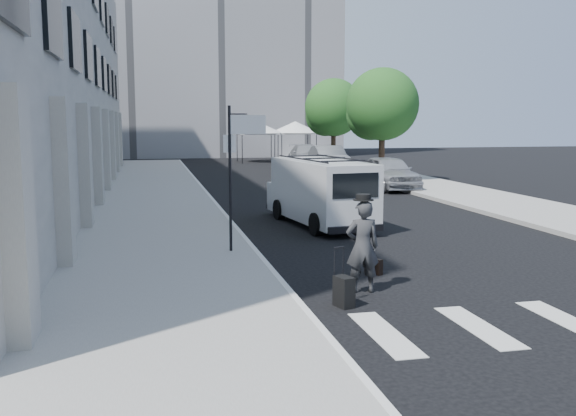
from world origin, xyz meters
name	(u,v)px	position (x,y,z in m)	size (l,w,h in m)	color
ground	(378,283)	(0.00, 0.00, 0.00)	(120.00, 120.00, 0.00)	black
sidewalk_left	(155,195)	(-4.25, 16.00, 0.07)	(4.50, 48.00, 0.15)	gray
sidewalk_right	(406,181)	(9.00, 20.00, 0.07)	(4.00, 56.00, 0.15)	gray
building_far	(214,21)	(2.00, 50.00, 12.50)	(22.00, 12.00, 25.00)	slate
sign_pole	(239,148)	(-2.36, 3.20, 2.65)	(1.03, 0.07, 3.50)	black
tree_near	(380,107)	(7.50, 20.15, 3.97)	(3.80, 3.83, 6.03)	black
tree_far	(332,110)	(7.50, 29.15, 3.97)	(3.80, 3.83, 6.03)	black
tent_left	(257,128)	(4.00, 38.00, 2.71)	(4.00, 4.00, 3.20)	black
tent_right	(295,127)	(7.20, 38.50, 2.71)	(4.00, 4.00, 3.20)	black
businessman	(363,247)	(-0.54, -0.59, 0.90)	(0.65, 0.43, 1.79)	#303032
briefcase	(374,266)	(0.20, 0.79, 0.17)	(0.12, 0.44, 0.34)	black
suitcase	(344,291)	(-1.18, -1.45, 0.28)	(0.34, 0.43, 1.06)	black
cargo_van	(320,191)	(0.78, 7.38, 1.07)	(2.43, 5.55, 2.05)	silver
parked_car_a	(389,172)	(6.80, 16.88, 0.81)	(1.91, 4.74, 1.62)	#96989D
parked_car_b	(329,159)	(6.80, 27.31, 0.84)	(1.78, 5.10, 1.68)	#585C60
parked_car_c	(306,155)	(6.76, 32.99, 0.77)	(2.16, 5.30, 1.54)	#9DA0A5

